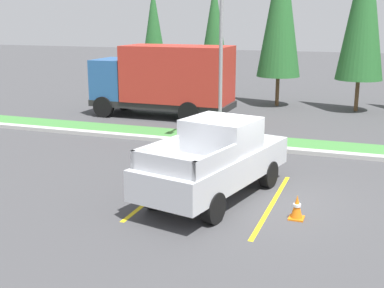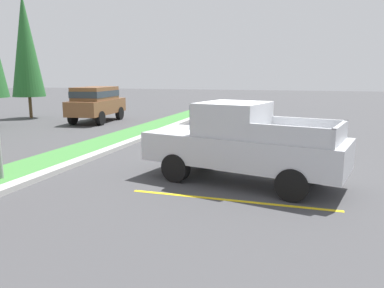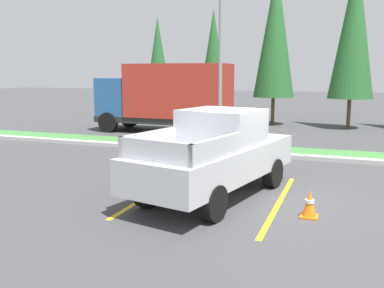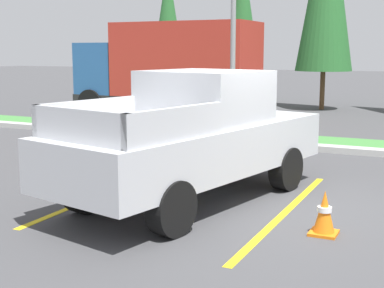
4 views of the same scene
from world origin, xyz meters
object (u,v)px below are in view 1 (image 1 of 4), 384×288
at_px(cargo_truck_distant, 165,79).
at_px(cypress_tree_left_inner, 214,30).
at_px(cypress_tree_leftmost, 154,32).
at_px(cypress_tree_right_inner, 364,4).
at_px(traffic_cone, 297,207).
at_px(cypress_tree_center, 281,7).
at_px(pickup_truck_main, 216,159).
at_px(street_light, 220,44).

height_order(cargo_truck_distant, cypress_tree_left_inner, cypress_tree_left_inner).
relative_size(cypress_tree_leftmost, cypress_tree_right_inner, 0.72).
xyz_separation_m(cargo_truck_distant, cypress_tree_leftmost, (-3.08, 5.72, 1.95)).
bearing_deg(cargo_truck_distant, cypress_tree_right_inner, 28.78).
bearing_deg(traffic_cone, cypress_tree_center, 102.32).
height_order(cargo_truck_distant, cypress_tree_center, cypress_tree_center).
distance_m(pickup_truck_main, cypress_tree_left_inner, 16.49).
bearing_deg(cypress_tree_right_inner, cypress_tree_center, 176.07).
bearing_deg(cypress_tree_right_inner, cargo_truck_distant, -151.22).
distance_m(cypress_tree_left_inner, traffic_cone, 18.19).
bearing_deg(cypress_tree_right_inner, street_light, -118.78).
bearing_deg(cypress_tree_leftmost, cypress_tree_center, -5.35).
height_order(cypress_tree_right_inner, traffic_cone, cypress_tree_right_inner).
xyz_separation_m(street_light, cypress_tree_leftmost, (-6.97, 9.60, 0.09)).
relative_size(cargo_truck_distant, cypress_tree_center, 0.77).
bearing_deg(cypress_tree_left_inner, street_light, -71.36).
xyz_separation_m(cargo_truck_distant, cypress_tree_right_inner, (8.61, 4.73, 3.44)).
distance_m(pickup_truck_main, cypress_tree_center, 15.55).
height_order(pickup_truck_main, traffic_cone, pickup_truck_main).
xyz_separation_m(street_light, cypress_tree_center, (0.61, 8.89, 1.51)).
xyz_separation_m(cypress_tree_center, cypress_tree_right_inner, (4.12, -0.28, 0.07)).
bearing_deg(traffic_cone, pickup_truck_main, 159.93).
distance_m(cargo_truck_distant, cypress_tree_left_inner, 5.97).
xyz_separation_m(cypress_tree_leftmost, traffic_cone, (11.02, -16.48, -3.51)).
distance_m(cargo_truck_distant, cypress_tree_center, 7.52).
relative_size(cypress_tree_center, cypress_tree_right_inner, 0.99).
height_order(pickup_truck_main, cypress_tree_right_inner, cypress_tree_right_inner).
bearing_deg(cypress_tree_center, traffic_cone, -77.68).
bearing_deg(street_light, cypress_tree_left_inner, 108.64).
xyz_separation_m(cypress_tree_left_inner, cypress_tree_right_inner, (7.90, -0.80, 1.32)).
xyz_separation_m(cargo_truck_distant, street_light, (3.88, -3.88, 1.86)).
height_order(pickup_truck_main, cypress_tree_left_inner, cypress_tree_left_inner).
bearing_deg(pickup_truck_main, cypress_tree_right_inner, 78.58).
bearing_deg(pickup_truck_main, cypress_tree_center, 94.46).
bearing_deg(traffic_cone, cargo_truck_distant, 126.40).
bearing_deg(cargo_truck_distant, cypress_tree_left_inner, 82.71).
relative_size(pickup_truck_main, cypress_tree_leftmost, 0.85).
bearing_deg(cypress_tree_left_inner, pickup_truck_main, -72.26).
relative_size(street_light, cypress_tree_right_inner, 0.71).
relative_size(street_light, cypress_tree_leftmost, 0.98).
distance_m(pickup_truck_main, street_light, 6.84).
height_order(cargo_truck_distant, cypress_tree_leftmost, cypress_tree_leftmost).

